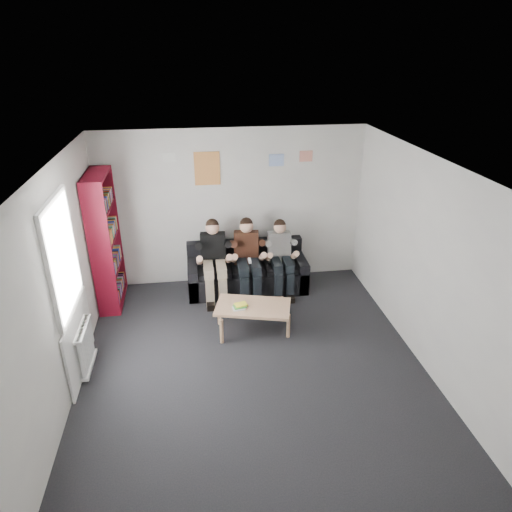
{
  "coord_description": "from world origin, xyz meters",
  "views": [
    {
      "loc": [
        -0.66,
        -4.9,
        3.94
      ],
      "look_at": [
        0.24,
        1.3,
        0.98
      ],
      "focal_mm": 32.0,
      "sensor_mm": 36.0,
      "label": 1
    }
  ],
  "objects_px": {
    "sofa": "(247,273)",
    "coffee_table": "(253,309)",
    "person_left": "(214,261)",
    "person_middle": "(248,259)",
    "person_right": "(281,258)",
    "bookshelf": "(106,241)"
  },
  "relations": [
    {
      "from": "coffee_table",
      "to": "person_middle",
      "type": "relative_size",
      "value": 0.83
    },
    {
      "from": "bookshelf",
      "to": "person_right",
      "type": "relative_size",
      "value": 1.74
    },
    {
      "from": "bookshelf",
      "to": "person_right",
      "type": "xyz_separation_m",
      "value": [
        2.81,
        -0.04,
        -0.47
      ]
    },
    {
      "from": "person_left",
      "to": "person_right",
      "type": "distance_m",
      "value": 1.13
    },
    {
      "from": "sofa",
      "to": "person_middle",
      "type": "distance_m",
      "value": 0.41
    },
    {
      "from": "coffee_table",
      "to": "person_left",
      "type": "xyz_separation_m",
      "value": [
        -0.49,
        1.15,
        0.26
      ]
    },
    {
      "from": "coffee_table",
      "to": "person_right",
      "type": "relative_size",
      "value": 0.86
    },
    {
      "from": "bookshelf",
      "to": "person_middle",
      "type": "relative_size",
      "value": 1.67
    },
    {
      "from": "sofa",
      "to": "bookshelf",
      "type": "height_order",
      "value": "bookshelf"
    },
    {
      "from": "coffee_table",
      "to": "person_middle",
      "type": "xyz_separation_m",
      "value": [
        0.08,
        1.15,
        0.26
      ]
    },
    {
      "from": "coffee_table",
      "to": "person_middle",
      "type": "bearing_deg",
      "value": 86.24
    },
    {
      "from": "coffee_table",
      "to": "person_right",
      "type": "xyz_separation_m",
      "value": [
        0.64,
        1.15,
        0.24
      ]
    },
    {
      "from": "person_right",
      "to": "sofa",
      "type": "bearing_deg",
      "value": 163.55
    },
    {
      "from": "person_left",
      "to": "sofa",
      "type": "bearing_deg",
      "value": 22.32
    },
    {
      "from": "sofa",
      "to": "person_left",
      "type": "bearing_deg",
      "value": -161.05
    },
    {
      "from": "sofa",
      "to": "person_left",
      "type": "xyz_separation_m",
      "value": [
        -0.56,
        -0.19,
        0.36
      ]
    },
    {
      "from": "sofa",
      "to": "person_right",
      "type": "xyz_separation_m",
      "value": [
        0.56,
        -0.19,
        0.34
      ]
    },
    {
      "from": "sofa",
      "to": "coffee_table",
      "type": "xyz_separation_m",
      "value": [
        -0.08,
        -1.34,
        0.1
      ]
    },
    {
      "from": "sofa",
      "to": "coffee_table",
      "type": "bearing_deg",
      "value": -93.22
    },
    {
      "from": "person_left",
      "to": "person_middle",
      "type": "bearing_deg",
      "value": 3.37
    },
    {
      "from": "person_left",
      "to": "person_right",
      "type": "relative_size",
      "value": 1.05
    },
    {
      "from": "person_right",
      "to": "person_middle",
      "type": "bearing_deg",
      "value": -177.47
    }
  ]
}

